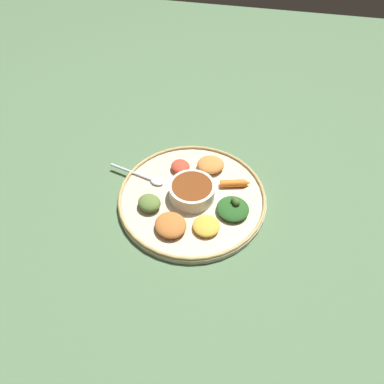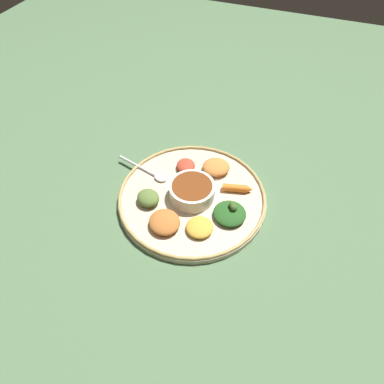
{
  "view_description": "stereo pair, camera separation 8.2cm",
  "coord_description": "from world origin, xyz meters",
  "px_view_note": "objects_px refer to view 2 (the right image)",
  "views": [
    {
      "loc": [
        0.11,
        -0.52,
        0.64
      ],
      "look_at": [
        0.0,
        0.0,
        0.03
      ],
      "focal_mm": 32.33,
      "sensor_mm": 36.0,
      "label": 1
    },
    {
      "loc": [
        0.19,
        -0.5,
        0.64
      ],
      "look_at": [
        0.0,
        0.0,
        0.03
      ],
      "focal_mm": 32.33,
      "sensor_mm": 36.0,
      "label": 2
    }
  ],
  "objects_px": {
    "center_bowl": "(192,191)",
    "carrot_near_spoon": "(237,188)",
    "spoon": "(150,172)",
    "greens_pile": "(230,213)"
  },
  "relations": [
    {
      "from": "greens_pile",
      "to": "carrot_near_spoon",
      "type": "height_order",
      "value": "greens_pile"
    },
    {
      "from": "greens_pile",
      "to": "carrot_near_spoon",
      "type": "bearing_deg",
      "value": 93.94
    },
    {
      "from": "carrot_near_spoon",
      "to": "greens_pile",
      "type": "bearing_deg",
      "value": -86.06
    },
    {
      "from": "spoon",
      "to": "carrot_near_spoon",
      "type": "relative_size",
      "value": 2.01
    },
    {
      "from": "center_bowl",
      "to": "carrot_near_spoon",
      "type": "relative_size",
      "value": 1.43
    },
    {
      "from": "center_bowl",
      "to": "greens_pile",
      "type": "xyz_separation_m",
      "value": [
        0.1,
        -0.03,
        -0.01
      ]
    },
    {
      "from": "spoon",
      "to": "carrot_near_spoon",
      "type": "bearing_deg",
      "value": 5.68
    },
    {
      "from": "center_bowl",
      "to": "spoon",
      "type": "relative_size",
      "value": 0.71
    },
    {
      "from": "center_bowl",
      "to": "spoon",
      "type": "xyz_separation_m",
      "value": [
        -0.13,
        0.03,
        -0.02
      ]
    },
    {
      "from": "center_bowl",
      "to": "spoon",
      "type": "height_order",
      "value": "center_bowl"
    }
  ]
}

